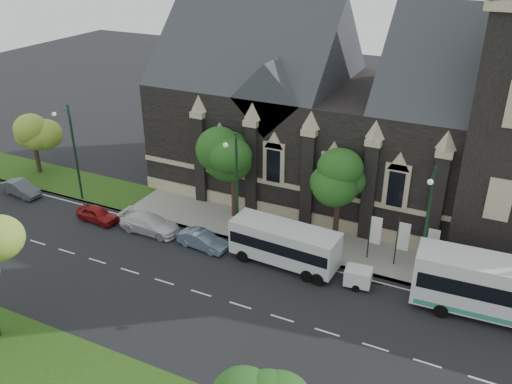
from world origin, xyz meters
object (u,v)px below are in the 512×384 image
Objects in this scene: banner_flag_center at (401,239)px; car_far_red at (97,214)px; tree_walk_left at (237,154)px; sedan at (203,240)px; street_lamp_mid at (236,182)px; street_lamp_far at (73,148)px; car_far_white at (150,223)px; tree_park_east at (267,381)px; box_trailer at (358,276)px; shuttle_bus at (285,243)px; banner_flag_left at (373,233)px; street_lamp_near at (426,222)px; tree_walk_far at (35,130)px; tree_walk_right at (343,173)px; banner_flag_right at (430,245)px; car_far_grey at (21,188)px.

car_far_red is (-24.31, -4.19, -1.72)m from banner_flag_center.
tree_walk_left is 1.88× the size of sedan.
street_lamp_far is (-16.00, 0.00, 0.00)m from street_lamp_mid.
tree_walk_left is 9.01m from car_far_white.
tree_walk_left is at bearing 173.11° from banner_flag_center.
tree_walk_left is at bearing 120.87° from tree_park_east.
street_lamp_far is at bearing -176.14° from banner_flag_center.
box_trailer reaches higher than sedan.
street_lamp_mid is 12.73m from banner_flag_center.
car_far_white is at bearing -133.94° from tree_walk_left.
shuttle_bus is at bearing -15.67° from street_lamp_mid.
banner_flag_left is (0.11, 18.32, -2.24)m from tree_park_east.
street_lamp_near is at bearing 11.18° from shuttle_bus.
banner_flag_left is at bearing -66.84° from sedan.
car_far_red is at bearing -150.06° from tree_walk_left.
street_lamp_near reaches higher than tree_walk_far.
shuttle_bus is 2.11× the size of car_far_red.
tree_walk_left reaches higher than sedan.
tree_walk_right is at bearing 161.36° from banner_flag_center.
tree_park_east is at bearing -90.35° from banner_flag_left.
street_lamp_near is at bearing -77.47° from sedan.
box_trailer is at bearing -89.87° from car_far_white.
street_lamp_mid reaches higher than banner_flag_center.
street_lamp_mid is 1.00× the size of street_lamp_far.
street_lamp_near is 1.00× the size of street_lamp_mid.
tree_walk_right is at bearing 166.40° from banner_flag_right.
tree_park_east is at bearing -107.78° from car_far_grey.
car_far_red is at bearing -174.99° from street_lamp_near.
street_lamp_mid is 2.25× the size of banner_flag_right.
street_lamp_near is at bearing -48.07° from banner_flag_center.
shuttle_bus is (-5.63, -3.21, -0.60)m from banner_flag_left.
sedan is at bearing -170.53° from shuttle_bus.
sedan is (-12.07, 14.39, -3.95)m from tree_park_east.
tree_walk_left is 7.58m from sedan.
sedan is at bearing -8.18° from street_lamp_far.
street_lamp_near reaches higher than banner_flag_right.
box_trailer is (0.14, 14.76, -3.83)m from tree_park_east.
tree_walk_far is 22.87m from sedan.
shuttle_bus is at bearing -82.09° from car_far_red.
tree_walk_left is at bearing 150.50° from box_trailer.
car_far_red is at bearing 175.59° from box_trailer.
tree_park_east reaches higher than banner_flag_center.
box_trailer is (-1.97, -3.56, -1.59)m from banner_flag_center.
tree_walk_far reaches higher than banner_flag_right.
tree_walk_left is at bearing 145.93° from shuttle_bus.
banner_flag_right is at bearing 0.00° from banner_flag_left.
box_trailer is at bearing 89.44° from tree_park_east.
tree_park_east is at bearing -29.84° from tree_walk_far.
box_trailer is 17.33m from car_far_white.
car_far_white is at bearing -165.63° from street_lamp_mid.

